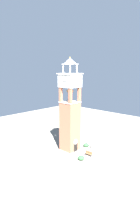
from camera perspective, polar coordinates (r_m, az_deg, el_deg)
ground at (r=43.97m, az=0.00°, el=-11.17°), size 80.00×80.00×0.00m
clock_tower at (r=41.36m, az=0.00°, el=-0.69°), size 3.86×3.86×19.89m
park_bench at (r=41.76m, az=5.39°, el=-11.83°), size 0.48×1.61×0.95m
lamp_post at (r=44.75m, az=6.08°, el=-6.91°), size 0.36×0.36×4.13m
trash_bin at (r=47.83m, az=0.38°, el=-8.64°), size 0.52×0.52×0.80m
shrub_near_entry at (r=39.84m, az=3.23°, el=-13.10°), size 1.27×1.27×0.90m
shrub_left_of_tower at (r=45.80m, az=-0.58°, el=-9.62°), size 1.18×1.18×0.81m
shrub_behind_bench at (r=46.15m, az=4.67°, el=-9.50°), size 1.27×1.27×0.79m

